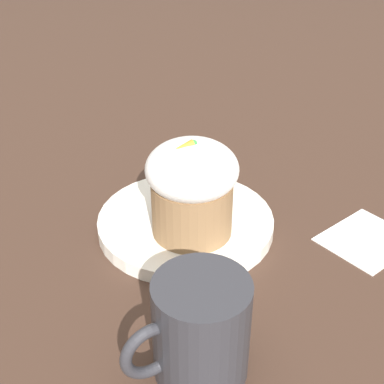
% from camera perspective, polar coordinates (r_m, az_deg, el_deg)
% --- Properties ---
extents(ground_plane, '(4.00, 4.00, 0.00)m').
position_cam_1_polar(ground_plane, '(0.63, -0.67, -3.87)').
color(ground_plane, '#3D281E').
extents(dessert_plate, '(0.20, 0.20, 0.02)m').
position_cam_1_polar(dessert_plate, '(0.62, -0.68, -3.28)').
color(dessert_plate, white).
rests_on(dessert_plate, ground_plane).
extents(carrot_cake, '(0.10, 0.10, 0.11)m').
position_cam_1_polar(carrot_cake, '(0.56, -0.00, 0.56)').
color(carrot_cake, olive).
rests_on(carrot_cake, dessert_plate).
extents(spoon, '(0.05, 0.12, 0.01)m').
position_cam_1_polar(spoon, '(0.63, -0.26, -1.76)').
color(spoon, silver).
rests_on(spoon, dessert_plate).
extents(coffee_cup, '(0.11, 0.08, 0.09)m').
position_cam_1_polar(coffee_cup, '(0.44, 0.77, -14.47)').
color(coffee_cup, '#2D2D33').
rests_on(coffee_cup, ground_plane).
extents(paper_napkin, '(0.11, 0.10, 0.00)m').
position_cam_1_polar(paper_napkin, '(0.64, 18.15, -4.82)').
color(paper_napkin, white).
rests_on(paper_napkin, ground_plane).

